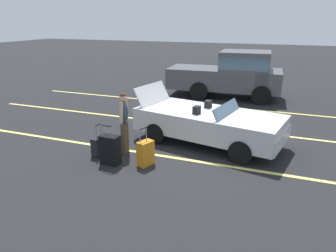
{
  "coord_description": "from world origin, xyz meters",
  "views": [
    {
      "loc": [
        1.9,
        -8.33,
        3.42
      ],
      "look_at": [
        -0.84,
        -1.05,
        0.75
      ],
      "focal_mm": 33.35,
      "sensor_mm": 36.0,
      "label": 1
    }
  ],
  "objects_px": {
    "convertible_car": "(215,125)",
    "suitcase_large_black": "(110,150)",
    "traveler_person": "(124,120)",
    "suitcase_small_carryon": "(98,147)",
    "suitcase_medium_bright": "(146,153)",
    "parked_pickup_truck_near": "(233,73)"
  },
  "relations": [
    {
      "from": "suitcase_large_black",
      "to": "traveler_person",
      "type": "distance_m",
      "value": 0.93
    },
    {
      "from": "suitcase_medium_bright",
      "to": "traveler_person",
      "type": "bearing_deg",
      "value": 168.59
    },
    {
      "from": "suitcase_large_black",
      "to": "suitcase_small_carryon",
      "type": "bearing_deg",
      "value": 64.36
    },
    {
      "from": "convertible_car",
      "to": "suitcase_medium_bright",
      "type": "distance_m",
      "value": 2.34
    },
    {
      "from": "parked_pickup_truck_near",
      "to": "convertible_car",
      "type": "bearing_deg",
      "value": -88.27
    },
    {
      "from": "traveler_person",
      "to": "suitcase_large_black",
      "type": "bearing_deg",
      "value": -101.94
    },
    {
      "from": "convertible_car",
      "to": "suitcase_large_black",
      "type": "relative_size",
      "value": 4.31
    },
    {
      "from": "convertible_car",
      "to": "suitcase_small_carryon",
      "type": "relative_size",
      "value": 5.05
    },
    {
      "from": "convertible_car",
      "to": "suitcase_large_black",
      "type": "bearing_deg",
      "value": -123.05
    },
    {
      "from": "suitcase_large_black",
      "to": "parked_pickup_truck_near",
      "type": "height_order",
      "value": "parked_pickup_truck_near"
    },
    {
      "from": "suitcase_large_black",
      "to": "suitcase_medium_bright",
      "type": "distance_m",
      "value": 0.88
    },
    {
      "from": "suitcase_large_black",
      "to": "suitcase_small_carryon",
      "type": "distance_m",
      "value": 0.64
    },
    {
      "from": "convertible_car",
      "to": "parked_pickup_truck_near",
      "type": "xyz_separation_m",
      "value": [
        -0.49,
        5.88,
        0.51
      ]
    },
    {
      "from": "suitcase_small_carryon",
      "to": "suitcase_medium_bright",
      "type": "bearing_deg",
      "value": -177.99
    },
    {
      "from": "parked_pickup_truck_near",
      "to": "suitcase_medium_bright",
      "type": "bearing_deg",
      "value": -98.79
    },
    {
      "from": "suitcase_medium_bright",
      "to": "suitcase_small_carryon",
      "type": "bearing_deg",
      "value": -162.72
    },
    {
      "from": "traveler_person",
      "to": "parked_pickup_truck_near",
      "type": "xyz_separation_m",
      "value": [
        1.62,
        7.31,
        0.18
      ]
    },
    {
      "from": "suitcase_large_black",
      "to": "traveler_person",
      "type": "height_order",
      "value": "traveler_person"
    },
    {
      "from": "suitcase_medium_bright",
      "to": "suitcase_small_carryon",
      "type": "relative_size",
      "value": 1.08
    },
    {
      "from": "traveler_person",
      "to": "suitcase_medium_bright",
      "type": "bearing_deg",
      "value": -41.78
    },
    {
      "from": "convertible_car",
      "to": "suitcase_small_carryon",
      "type": "bearing_deg",
      "value": -133.67
    },
    {
      "from": "suitcase_medium_bright",
      "to": "suitcase_small_carryon",
      "type": "distance_m",
      "value": 1.41
    }
  ]
}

